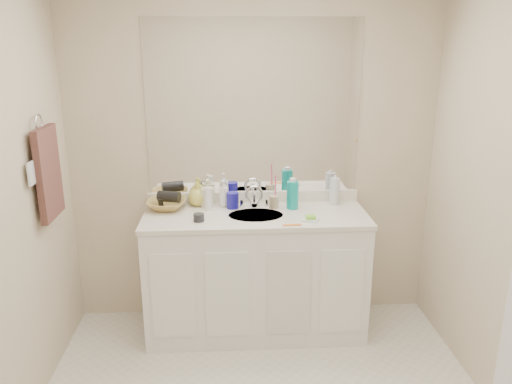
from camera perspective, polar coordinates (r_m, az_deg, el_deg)
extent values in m
cube|color=beige|center=(3.56, -0.31, 3.82)|extent=(2.60, 0.02, 2.40)
cube|color=white|center=(3.56, -0.05, -9.44)|extent=(1.50, 0.55, 0.85)
cube|color=white|center=(3.39, -0.05, -2.75)|extent=(1.52, 0.57, 0.03)
cube|color=white|center=(3.62, -0.29, -0.55)|extent=(1.52, 0.03, 0.08)
cylinder|color=beige|center=(3.37, -0.03, -2.82)|extent=(0.37, 0.37, 0.02)
cylinder|color=silver|center=(3.52, -0.20, -0.81)|extent=(0.02, 0.02, 0.11)
cube|color=white|center=(3.49, -0.31, 9.57)|extent=(1.48, 0.01, 1.20)
cylinder|color=#1B169B|center=(3.49, -2.68, -0.96)|extent=(0.09, 0.09, 0.11)
cylinder|color=tan|center=(3.49, 2.06, -1.13)|extent=(0.08, 0.08, 0.09)
cylinder|color=#FF4388|center=(3.46, 2.24, 0.53)|extent=(0.01, 0.04, 0.18)
cylinder|color=#0D9D97|center=(3.48, 4.19, -0.34)|extent=(0.10, 0.10, 0.20)
cylinder|color=silver|center=(3.61, 8.95, 0.10)|extent=(0.09, 0.09, 0.19)
cube|color=white|center=(3.28, 6.24, -3.17)|extent=(0.12, 0.11, 0.01)
cube|color=#83E036|center=(3.27, 6.25, -2.87)|extent=(0.07, 0.05, 0.02)
cube|color=orange|center=(3.19, 4.15, -3.78)|extent=(0.12, 0.03, 0.00)
cylinder|color=#232428|center=(3.26, -6.56, -2.91)|extent=(0.07, 0.07, 0.05)
cylinder|color=white|center=(3.46, -5.46, -0.77)|extent=(0.06, 0.06, 0.16)
imported|color=white|center=(3.52, -3.70, -0.14)|extent=(0.08, 0.08, 0.19)
imported|color=beige|center=(3.54, -5.54, -0.06)|extent=(0.09, 0.10, 0.19)
imported|color=#D2CD51|center=(3.56, -6.71, -0.20)|extent=(0.18, 0.18, 0.17)
imported|color=#A68743|center=(3.53, -10.19, -1.42)|extent=(0.29, 0.29, 0.07)
cylinder|color=black|center=(3.51, -9.91, -0.53)|extent=(0.17, 0.12, 0.08)
torus|color=silver|center=(3.17, -23.58, 7.25)|extent=(0.01, 0.11, 0.11)
cube|color=#3B221F|center=(3.21, -22.63, 2.00)|extent=(0.04, 0.32, 0.55)
cube|color=white|center=(3.03, -24.31, 1.93)|extent=(0.01, 0.08, 0.13)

